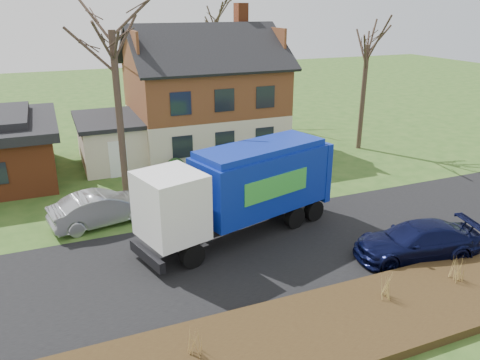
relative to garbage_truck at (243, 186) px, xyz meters
name	(u,v)px	position (x,y,z in m)	size (l,w,h in m)	color
ground	(269,249)	(0.42, -1.65, -2.16)	(120.00, 120.00, 0.00)	#2A4D19
road	(269,248)	(0.42, -1.65, -2.15)	(80.00, 7.00, 0.02)	black
mulch_verge	(345,324)	(0.42, -6.95, -2.01)	(80.00, 3.50, 0.30)	black
main_house	(197,90)	(1.91, 12.26, 1.86)	(12.95, 8.95, 9.26)	beige
garbage_truck	(243,186)	(0.00, 0.00, 0.00)	(9.07, 4.67, 3.76)	black
silver_sedan	(102,208)	(-5.39, 3.26, -1.42)	(1.57, 4.50, 1.48)	#A5A8AD
navy_wagon	(416,241)	(5.33, -4.40, -1.47)	(1.94, 4.78, 1.39)	black
tree_front_west	(109,2)	(-3.91, 6.04, 7.11)	(3.79, 3.79, 11.26)	#3C2D24
tree_front_east	(370,26)	(12.16, 8.68, 5.73)	(3.49, 3.49, 9.71)	#3E2E25
tree_back	(216,6)	(6.49, 21.21, 6.90)	(3.43, 3.43, 10.87)	#382D21
grass_clump_west	(194,341)	(-4.23, -6.63, -1.44)	(0.32, 0.27, 0.85)	#A17E47
grass_clump_mid	(387,286)	(2.26, -6.49, -1.42)	(0.32, 0.26, 0.90)	#A78D49
grass_clump_east	(459,268)	(5.22, -6.55, -1.40)	(0.37, 0.31, 0.93)	#AC8C4B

